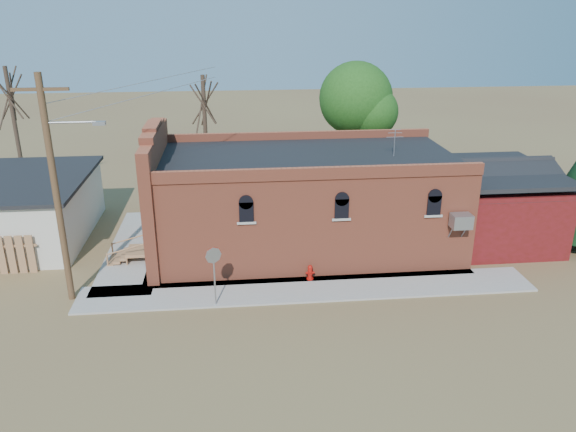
{
  "coord_description": "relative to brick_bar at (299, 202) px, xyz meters",
  "views": [
    {
      "loc": [
        -1.5,
        -19.8,
        11.21
      ],
      "look_at": [
        0.88,
        3.43,
        2.4
      ],
      "focal_mm": 35.0,
      "sensor_mm": 36.0,
      "label": 1
    }
  ],
  "objects": [
    {
      "name": "trash_barrel",
      "position": [
        -6.94,
        -1.61,
        -1.9
      ],
      "size": [
        0.48,
        0.48,
        0.71
      ],
      "primitive_type": "cylinder",
      "rotation": [
        0.0,
        0.0,
        -0.03
      ],
      "color": "navy",
      "rests_on": "sidewalk_west"
    },
    {
      "name": "tree_bare_near",
      "position": [
        -4.64,
        7.51,
        3.62
      ],
      "size": [
        2.8,
        2.8,
        7.65
      ],
      "color": "#423125",
      "rests_on": "ground"
    },
    {
      "name": "sidewalk_south",
      "position": [
        -0.14,
        -4.59,
        -2.3
      ],
      "size": [
        19.0,
        2.2,
        0.08
      ],
      "primitive_type": "cube",
      "color": "#9E9991",
      "rests_on": "ground"
    },
    {
      "name": "tree_leafy",
      "position": [
        4.36,
        8.01,
        3.59
      ],
      "size": [
        4.4,
        4.4,
        8.15
      ],
      "color": "#423125",
      "rests_on": "ground"
    },
    {
      "name": "sidewalk_west",
      "position": [
        -7.94,
        0.51,
        -2.3
      ],
      "size": [
        2.6,
        10.0,
        0.08
      ],
      "primitive_type": "cube",
      "color": "#9E9991",
      "rests_on": "ground"
    },
    {
      "name": "ground",
      "position": [
        -1.64,
        -5.49,
        -2.34
      ],
      "size": [
        120.0,
        120.0,
        0.0
      ],
      "primitive_type": "plane",
      "color": "brown",
      "rests_on": "ground"
    },
    {
      "name": "tree_bare_far",
      "position": [
        -15.64,
        8.51,
        4.02
      ],
      "size": [
        2.8,
        2.8,
        8.16
      ],
      "color": "#423125",
      "rests_on": "ground"
    },
    {
      "name": "brick_bar",
      "position": [
        0.0,
        0.0,
        0.0
      ],
      "size": [
        16.4,
        7.97,
        6.3
      ],
      "color": "#C1563B",
      "rests_on": "ground"
    },
    {
      "name": "stop_sign",
      "position": [
        -4.0,
        -5.49,
        -0.37
      ],
      "size": [
        0.61,
        0.35,
        2.45
      ],
      "rotation": [
        0.0,
        0.0,
        0.05
      ],
      "color": "#949499",
      "rests_on": "sidewalk_south"
    },
    {
      "name": "fire_hydrant",
      "position": [
        0.02,
        -3.78,
        -1.93
      ],
      "size": [
        0.39,
        0.37,
        0.68
      ],
      "rotation": [
        0.0,
        0.0,
        0.21
      ],
      "color": "#A70F09",
      "rests_on": "sidewalk_south"
    },
    {
      "name": "red_shed",
      "position": [
        9.86,
        0.01,
        -0.07
      ],
      "size": [
        5.4,
        6.4,
        4.3
      ],
      "color": "#55120E",
      "rests_on": "ground"
    },
    {
      "name": "utility_pole",
      "position": [
        -9.79,
        -4.29,
        2.43
      ],
      "size": [
        3.12,
        0.26,
        9.0
      ],
      "color": "#49331D",
      "rests_on": "ground"
    }
  ]
}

